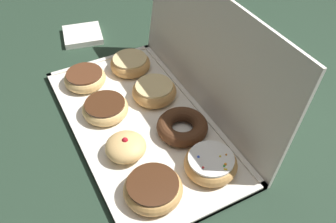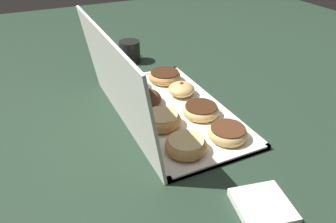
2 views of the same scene
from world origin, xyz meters
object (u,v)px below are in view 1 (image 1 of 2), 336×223
Objects in this scene: jelly_filled_donut_2 at (126,147)px; glazed_ring_donut_5 at (154,91)px; donut_box at (141,124)px; glazed_ring_donut_4 at (130,63)px; sprinkle_donut_7 at (211,163)px; napkin_stack at (82,35)px; chocolate_frosted_donut_3 at (153,189)px; chocolate_frosted_donut_0 at (85,78)px; chocolate_frosted_donut_1 at (105,108)px; chocolate_cake_ring_donut_6 at (182,127)px.

jelly_filled_donut_2 is 0.20m from glazed_ring_donut_5.
glazed_ring_donut_4 is (-0.20, 0.06, 0.02)m from donut_box.
napkin_stack is at bearing -173.24° from sprinkle_donut_7.
jelly_filled_donut_2 is 0.12m from chocolate_frosted_donut_3.
jelly_filled_donut_2 is (0.28, 0.00, 0.00)m from chocolate_frosted_donut_0.
chocolate_cake_ring_donut_6 is at bearing 43.75° from chocolate_frosted_donut_1.
glazed_ring_donut_5 is at bearing 45.63° from chocolate_frosted_donut_0.
chocolate_frosted_donut_3 is (0.40, 0.01, 0.00)m from chocolate_frosted_donut_0.
chocolate_frosted_donut_1 is 0.18m from glazed_ring_donut_4.
jelly_filled_donut_2 is 0.75× the size of chocolate_cake_ring_donut_6.
glazed_ring_donut_4 reaches higher than chocolate_frosted_donut_0.
chocolate_cake_ring_donut_6 is 1.03× the size of napkin_stack.
glazed_ring_donut_4 reaches higher than chocolate_frosted_donut_1.
chocolate_cake_ring_donut_6 is (0.07, 0.07, 0.02)m from donut_box.
chocolate_frosted_donut_3 is 1.07× the size of glazed_ring_donut_4.
napkin_stack is at bearing -168.86° from glazed_ring_donut_5.
donut_box is at bearing -45.51° from glazed_ring_donut_5.
glazed_ring_donut_5 is at bearing -178.78° from chocolate_cake_ring_donut_6.
glazed_ring_donut_5 is at bearing -179.54° from sprinkle_donut_7.
glazed_ring_donut_5 is 0.98× the size of napkin_stack.
glazed_ring_donut_5 reaches higher than chocolate_frosted_donut_1.
donut_box is 0.44m from napkin_stack.
sprinkle_donut_7 reaches higher than glazed_ring_donut_4.
chocolate_frosted_donut_3 is 0.18m from chocolate_cake_ring_donut_6.
chocolate_cake_ring_donut_6 is at bearing 1.22° from glazed_ring_donut_5.
chocolate_frosted_donut_0 is 0.99× the size of glazed_ring_donut_4.
jelly_filled_donut_2 reaches higher than napkin_stack.
napkin_stack is (-0.37, 0.06, -0.02)m from chocolate_frosted_donut_1.
donut_box is at bearing -16.93° from glazed_ring_donut_4.
chocolate_frosted_donut_1 is at bearing -136.25° from chocolate_cake_ring_donut_6.
chocolate_frosted_donut_0 is 0.13m from chocolate_frosted_donut_1.
donut_box is 0.22m from chocolate_frosted_donut_0.
donut_box is 0.21m from sprinkle_donut_7.
chocolate_cake_ring_donut_6 is (-0.00, 0.14, -0.00)m from jelly_filled_donut_2.
jelly_filled_donut_2 is 0.19m from sprinkle_donut_7.
glazed_ring_donut_5 is 0.26m from sprinkle_donut_7.
glazed_ring_donut_5 is at bearing 134.49° from donut_box.
glazed_ring_donut_5 is (0.14, 0.01, 0.00)m from glazed_ring_donut_4.
chocolate_frosted_donut_0 is 0.28m from jelly_filled_donut_2.
glazed_ring_donut_4 is (-0.00, 0.13, 0.00)m from chocolate_frosted_donut_0.
jelly_filled_donut_2 is at bearing -44.40° from glazed_ring_donut_5.
glazed_ring_donut_5 is (0.13, 0.14, 0.00)m from chocolate_frosted_donut_0.
chocolate_frosted_donut_3 is (0.12, 0.01, -0.00)m from jelly_filled_donut_2.
glazed_ring_donut_5 is 0.95× the size of chocolate_cake_ring_donut_6.
sprinkle_donut_7 reaches higher than donut_box.
sprinkle_donut_7 is (0.12, -0.00, 0.00)m from chocolate_cake_ring_donut_6.
glazed_ring_donut_5 is (-0.26, 0.13, 0.00)m from chocolate_frosted_donut_3.
glazed_ring_donut_4 is at bearing 90.68° from chocolate_frosted_donut_0.
chocolate_frosted_donut_1 is 0.99× the size of glazed_ring_donut_5.
napkin_stack is at bearing -164.28° from glazed_ring_donut_4.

